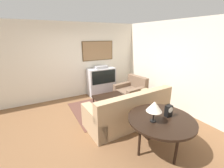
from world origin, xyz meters
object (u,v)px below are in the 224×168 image
Objects in this scene: tv at (101,81)px; couch at (129,112)px; table_lamp at (154,107)px; mantel_clock at (169,111)px; coffee_table at (109,97)px; armchair at (131,92)px; console_table at (161,121)px.

tv is 0.50× the size of couch.
table_lamp reaches higher than mantel_clock.
couch reaches higher than coffee_table.
armchair is at bearing 11.12° from coffee_table.
mantel_clock is at bearing 93.54° from couch.
tv is 2.80× the size of table_lamp.
console_table is (-1.00, -2.38, 0.40)m from armchair.
table_lamp reaches higher than armchair.
tv is 1.12× the size of armchair.
armchair is at bearing -53.70° from tv.
tv is 1.23m from coffee_table.
mantel_clock is (-0.10, -3.37, 0.31)m from tv.
table_lamp is (-1.22, -2.38, 0.77)m from armchair.
armchair is 1.06× the size of coffee_table.
coffee_table is (-0.04, 1.05, 0.03)m from couch.
console_table is at bearing -94.71° from tv.
couch is (-0.24, -2.24, -0.21)m from tv.
couch is at bearing 96.74° from mantel_clock.
armchair is 1.03m from coffee_table.
armchair is 2.51× the size of table_lamp.
console_table is at bearing 178.98° from mantel_clock.
coffee_table is at bearing 84.46° from table_lamp.
armchair is 2.61m from console_table.
table_lamp reaches higher than couch.
tv is 4.90× the size of mantel_clock.
tv is at bearing 76.54° from coffee_table.
table_lamp is (-0.26, -1.13, 0.71)m from couch.
table_lamp is 1.75× the size of mantel_clock.
tv reaches higher than couch.
console_table is at bearing -30.41° from armchair.
coffee_table is 2.37× the size of table_lamp.
tv reaches higher than coffee_table.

